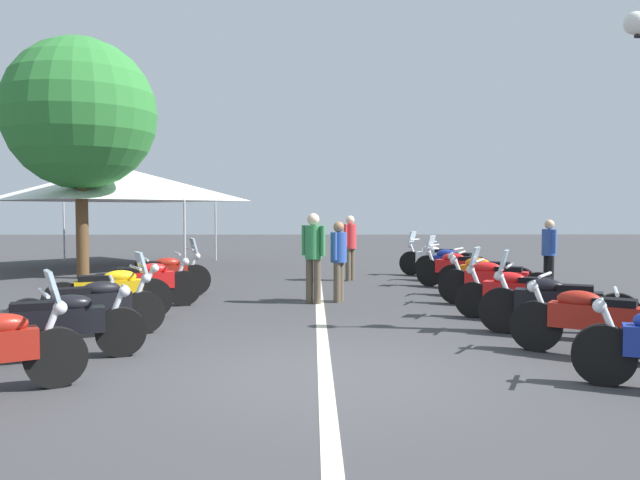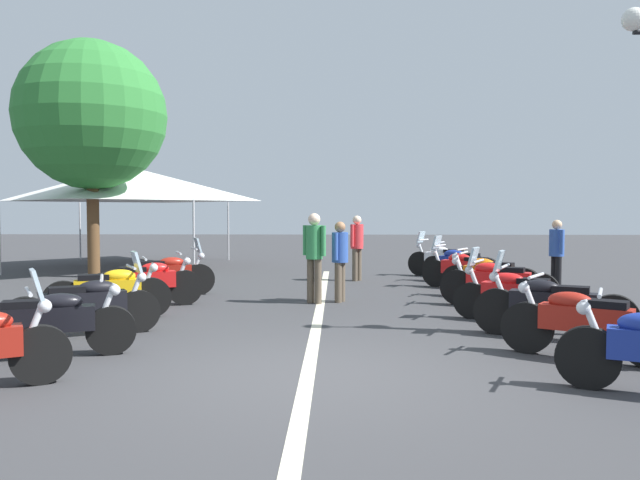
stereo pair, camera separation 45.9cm
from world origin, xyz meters
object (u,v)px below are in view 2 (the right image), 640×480
Objects in this scene: motorcycle_right_row_5 at (489,276)px; motorcycle_right_row_7 at (460,264)px; motorcycle_left_row_2 at (86,304)px; motorcycle_left_row_5 at (165,274)px; motorcycle_right_row_6 at (465,269)px; motorcycle_right_row_3 at (517,294)px; motorcycle_right_row_1 at (584,322)px; event_tent at (128,184)px; motorcycle_left_row_1 at (46,322)px; bystander_3 at (314,250)px; bystander_1 at (340,255)px; bystander_2 at (557,250)px; motorcycle_right_row_2 at (551,305)px; motorcycle_right_row_4 at (497,282)px; bystander_0 at (357,243)px; motorcycle_left_row_3 at (109,292)px; motorcycle_left_row_4 at (146,282)px; motorcycle_right_row_8 at (444,259)px; roadside_tree_0 at (91,116)px.

motorcycle_right_row_5 reaches higher than motorcycle_right_row_7.
motorcycle_left_row_2 is 0.95× the size of motorcycle_left_row_5.
motorcycle_right_row_3 is at bearing 120.95° from motorcycle_right_row_6.
motorcycle_right_row_6 reaches higher than motorcycle_right_row_1.
event_tent is at bearing 2.13° from motorcycle_right_row_6.
motorcycle_right_row_7 is (6.86, -6.62, -0.00)m from motorcycle_left_row_2.
bystander_3 reaches higher than motorcycle_left_row_1.
bystander_2 reaches higher than bystander_1.
motorcycle_right_row_2 is 1.01× the size of motorcycle_right_row_4.
bystander_0 is 3.74m from bystander_1.
motorcycle_right_row_6 reaches higher than motorcycle_left_row_2.
bystander_0 is at bearing 25.88° from motorcycle_right_row_7.
motorcycle_left_row_3 is at bearing 13.37° from motorcycle_right_row_2.
motorcycle_left_row_1 is at bearing -107.51° from motorcycle_left_row_3.
bystander_1 is 0.91× the size of bystander_3.
motorcycle_right_row_6 is (5.58, 0.05, -0.01)m from motorcycle_right_row_2.
motorcycle_left_row_5 is (2.82, -0.13, 0.01)m from motorcycle_left_row_3.
bystander_1 is (-2.13, 2.88, 0.45)m from motorcycle_right_row_6.
bystander_0 is (4.30, 2.47, 0.51)m from motorcycle_right_row_4.
motorcycle_right_row_6 reaches higher than motorcycle_left_row_1.
bystander_1 is at bearing -10.41° from motorcycle_right_row_3.
bystander_0 is at bearing 12.57° from motorcycle_left_row_5.
event_tent is (5.89, 11.52, 1.72)m from bystander_2.
motorcycle_left_row_1 is 1.01× the size of motorcycle_left_row_4.
bystander_0 is (0.33, 2.55, 0.52)m from motorcycle_right_row_7.
bystander_2 is at bearing -117.20° from motorcycle_right_row_5.
motorcycle_right_row_4 is at bearing 122.07° from motorcycle_right_row_7.
motorcycle_right_row_5 is at bearing 123.92° from motorcycle_right_row_8.
motorcycle_left_row_4 is at bearing 60.18° from motorcycle_left_row_3.
motorcycle_left_row_2 is at bearing 72.44° from motorcycle_right_row_6.
motorcycle_left_row_4 is at bearing -159.44° from event_tent.
motorcycle_left_row_5 reaches higher than motorcycle_right_row_1.
motorcycle_right_row_8 reaches higher than motorcycle_left_row_2.
motorcycle_right_row_2 is 8.14m from motorcycle_right_row_8.
motorcycle_right_row_2 is 1.18× the size of bystander_3.
motorcycle_right_row_6 is at bearing 117.96° from motorcycle_right_row_7.
motorcycle_left_row_1 is 6.64m from motorcycle_right_row_2.
motorcycle_right_row_8 is at bearing -179.68° from bystander_3.
bystander_0 reaches higher than motorcycle_left_row_5.
motorcycle_left_row_4 is at bearing -111.48° from motorcycle_left_row_5.
motorcycle_left_row_1 is 2.72m from motorcycle_left_row_3.
motorcycle_right_row_2 is at bearing -33.70° from motorcycle_left_row_3.
motorcycle_left_row_3 reaches higher than motorcycle_left_row_1.
motorcycle_right_row_8 is 10.23m from event_tent.
motorcycle_left_row_1 is at bearing -161.65° from roadside_tree_0.
bystander_2 is 0.91× the size of bystander_3.
motorcycle_left_row_2 is 9.27m from roadside_tree_0.
motorcycle_right_row_7 is at bearing -63.65° from motorcycle_right_row_6.
motorcycle_right_row_4 is at bearing -137.56° from bystander_2.
motorcycle_left_row_3 is 0.95× the size of motorcycle_left_row_5.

